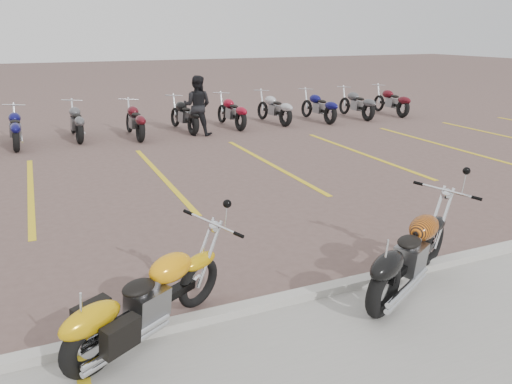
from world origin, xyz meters
TOP-DOWN VIEW (x-y plane):
  - ground at (0.00, 0.00)m, footprint 100.00×100.00m
  - curb at (0.00, -2.00)m, footprint 60.00×0.18m
  - parking_stripes at (0.00, 4.00)m, footprint 38.00×5.50m
  - yellow_cruiser at (-1.63, -2.04)m, footprint 1.90×1.21m
  - flame_cruiser at (1.55, -2.32)m, footprint 2.03×1.17m
  - person_b at (2.17, 8.16)m, footprint 1.12×1.06m
  - bg_bike_row at (1.09, 8.83)m, footprint 18.91×2.03m

SIDE VIEW (x-z plane):
  - ground at x=0.00m, z-range 0.00..0.00m
  - parking_stripes at x=0.00m, z-range 0.00..0.01m
  - curb at x=0.00m, z-range 0.00..0.12m
  - yellow_cruiser at x=-1.63m, z-range 0.00..0.88m
  - flame_cruiser at x=1.55m, z-range 0.00..0.91m
  - bg_bike_row at x=1.09m, z-range 0.00..1.10m
  - person_b at x=2.17m, z-range 0.00..1.83m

